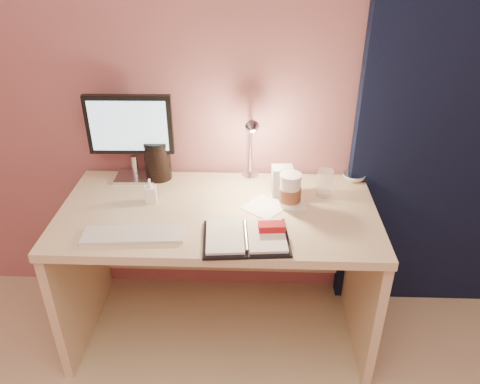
{
  "coord_description": "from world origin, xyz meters",
  "views": [
    {
      "loc": [
        0.16,
        -0.36,
        1.83
      ],
      "look_at": [
        0.1,
        1.33,
        0.85
      ],
      "focal_mm": 35.0,
      "sensor_mm": 36.0,
      "label": 1
    }
  ],
  "objects_px": {
    "dark_jar": "(158,161)",
    "desk_lamp": "(249,144)",
    "coffee_cup": "(290,191)",
    "product_box": "(282,181)",
    "keyboard": "(133,235)",
    "desk": "(220,241)",
    "lotion_bottle": "(150,191)",
    "monitor": "(130,130)",
    "clear_cup": "(325,183)",
    "planner": "(248,237)",
    "bowl": "(354,177)"
  },
  "relations": [
    {
      "from": "coffee_cup",
      "to": "desk_lamp",
      "type": "distance_m",
      "value": 0.29
    },
    {
      "from": "clear_cup",
      "to": "product_box",
      "type": "xyz_separation_m",
      "value": [
        -0.19,
        0.0,
        0.01
      ]
    },
    {
      "from": "planner",
      "to": "lotion_bottle",
      "type": "distance_m",
      "value": 0.52
    },
    {
      "from": "desk",
      "to": "desk_lamp",
      "type": "height_order",
      "value": "desk_lamp"
    },
    {
      "from": "product_box",
      "to": "planner",
      "type": "bearing_deg",
      "value": -117.35
    },
    {
      "from": "planner",
      "to": "desk_lamp",
      "type": "bearing_deg",
      "value": 86.25
    },
    {
      "from": "clear_cup",
      "to": "monitor",
      "type": "bearing_deg",
      "value": 171.59
    },
    {
      "from": "clear_cup",
      "to": "desk_lamp",
      "type": "relative_size",
      "value": 0.36
    },
    {
      "from": "dark_jar",
      "to": "product_box",
      "type": "xyz_separation_m",
      "value": [
        0.6,
        -0.14,
        -0.02
      ]
    },
    {
      "from": "bowl",
      "to": "product_box",
      "type": "xyz_separation_m",
      "value": [
        -0.36,
        -0.15,
        0.05
      ]
    },
    {
      "from": "bowl",
      "to": "monitor",
      "type": "bearing_deg",
      "value": -179.02
    },
    {
      "from": "coffee_cup",
      "to": "bowl",
      "type": "height_order",
      "value": "coffee_cup"
    },
    {
      "from": "dark_jar",
      "to": "desk_lamp",
      "type": "xyz_separation_m",
      "value": [
        0.44,
        -0.06,
        0.13
      ]
    },
    {
      "from": "keyboard",
      "to": "dark_jar",
      "type": "xyz_separation_m",
      "value": [
        0.01,
        0.5,
        0.08
      ]
    },
    {
      "from": "bowl",
      "to": "dark_jar",
      "type": "distance_m",
      "value": 0.96
    },
    {
      "from": "planner",
      "to": "dark_jar",
      "type": "relative_size",
      "value": 2.0
    },
    {
      "from": "desk",
      "to": "keyboard",
      "type": "bearing_deg",
      "value": -138.28
    },
    {
      "from": "desk",
      "to": "lotion_bottle",
      "type": "bearing_deg",
      "value": -177.13
    },
    {
      "from": "monitor",
      "to": "lotion_bottle",
      "type": "bearing_deg",
      "value": -62.77
    },
    {
      "from": "keyboard",
      "to": "bowl",
      "type": "bearing_deg",
      "value": 23.41
    },
    {
      "from": "desk",
      "to": "monitor",
      "type": "xyz_separation_m",
      "value": [
        -0.43,
        0.2,
        0.48
      ]
    },
    {
      "from": "clear_cup",
      "to": "product_box",
      "type": "height_order",
      "value": "product_box"
    },
    {
      "from": "product_box",
      "to": "lotion_bottle",
      "type": "bearing_deg",
      "value": -176.82
    },
    {
      "from": "product_box",
      "to": "keyboard",
      "type": "bearing_deg",
      "value": -154.52
    },
    {
      "from": "keyboard",
      "to": "coffee_cup",
      "type": "xyz_separation_m",
      "value": [
        0.64,
        0.26,
        0.07
      ]
    },
    {
      "from": "keyboard",
      "to": "product_box",
      "type": "xyz_separation_m",
      "value": [
        0.61,
        0.36,
        0.06
      ]
    },
    {
      "from": "desk",
      "to": "keyboard",
      "type": "distance_m",
      "value": 0.49
    },
    {
      "from": "planner",
      "to": "bowl",
      "type": "xyz_separation_m",
      "value": [
        0.51,
        0.51,
        0.0
      ]
    },
    {
      "from": "monitor",
      "to": "clear_cup",
      "type": "distance_m",
      "value": 0.93
    },
    {
      "from": "desk",
      "to": "keyboard",
      "type": "relative_size",
      "value": 3.46
    },
    {
      "from": "monitor",
      "to": "planner",
      "type": "height_order",
      "value": "monitor"
    },
    {
      "from": "lotion_bottle",
      "to": "dark_jar",
      "type": "distance_m",
      "value": 0.23
    },
    {
      "from": "planner",
      "to": "bowl",
      "type": "bearing_deg",
      "value": 40.9
    },
    {
      "from": "monitor",
      "to": "product_box",
      "type": "relative_size",
      "value": 3.04
    },
    {
      "from": "keyboard",
      "to": "clear_cup",
      "type": "xyz_separation_m",
      "value": [
        0.8,
        0.36,
        0.05
      ]
    },
    {
      "from": "keyboard",
      "to": "monitor",
      "type": "bearing_deg",
      "value": 97.21
    },
    {
      "from": "dark_jar",
      "to": "planner",
      "type": "bearing_deg",
      "value": -48.4
    },
    {
      "from": "desk",
      "to": "bowl",
      "type": "xyz_separation_m",
      "value": [
        0.65,
        0.22,
        0.24
      ]
    },
    {
      "from": "clear_cup",
      "to": "coffee_cup",
      "type": "bearing_deg",
      "value": -148.26
    },
    {
      "from": "desk",
      "to": "coffee_cup",
      "type": "height_order",
      "value": "coffee_cup"
    },
    {
      "from": "dark_jar",
      "to": "desk_lamp",
      "type": "bearing_deg",
      "value": -8.32
    },
    {
      "from": "keyboard",
      "to": "lotion_bottle",
      "type": "xyz_separation_m",
      "value": [
        0.02,
        0.27,
        0.05
      ]
    },
    {
      "from": "coffee_cup",
      "to": "product_box",
      "type": "bearing_deg",
      "value": 106.39
    },
    {
      "from": "desk",
      "to": "dark_jar",
      "type": "relative_size",
      "value": 7.83
    },
    {
      "from": "desk",
      "to": "clear_cup",
      "type": "relative_size",
      "value": 11.08
    },
    {
      "from": "bowl",
      "to": "desk",
      "type": "bearing_deg",
      "value": -161.06
    },
    {
      "from": "clear_cup",
      "to": "desk_lamp",
      "type": "xyz_separation_m",
      "value": [
        -0.35,
        0.08,
        0.15
      ]
    },
    {
      "from": "planner",
      "to": "product_box",
      "type": "bearing_deg",
      "value": 63.23
    },
    {
      "from": "dark_jar",
      "to": "bowl",
      "type": "bearing_deg",
      "value": 0.5
    },
    {
      "from": "desk",
      "to": "keyboard",
      "type": "xyz_separation_m",
      "value": [
        -0.32,
        -0.29,
        0.23
      ]
    }
  ]
}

